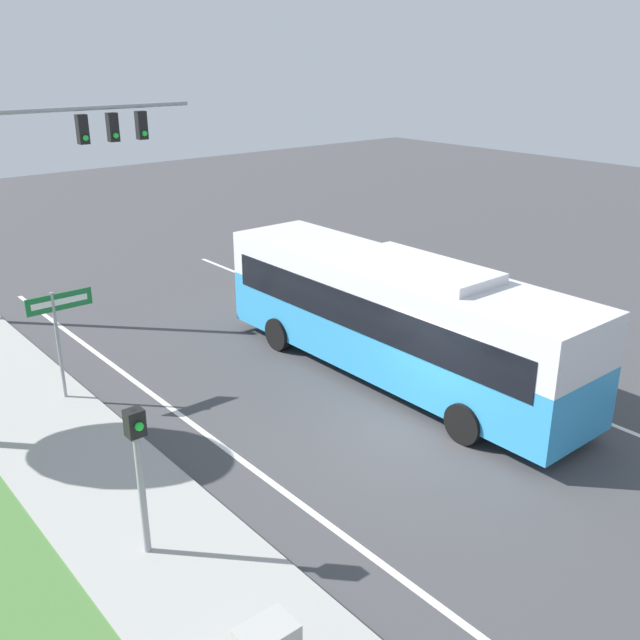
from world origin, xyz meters
TOP-DOWN VIEW (x-y plane):
  - ground_plane at (0.00, 0.00)m, footprint 80.00×80.00m
  - sidewalk at (-6.20, 0.00)m, footprint 2.80×80.00m
  - lane_divider_near at (-3.60, 0.00)m, footprint 0.14×30.00m
  - lane_divider_far at (3.60, 0.00)m, footprint 0.14×30.00m
  - bus at (1.61, 2.39)m, footprint 2.59×10.61m
  - signal_gantry at (-2.47, 13.07)m, footprint 7.37×0.41m
  - pedestrian_signal at (-6.43, 0.06)m, footprint 0.28×0.34m
  - street_sign at (-5.25, 6.41)m, footprint 1.52×0.08m

SIDE VIEW (x-z plane):
  - ground_plane at x=0.00m, z-range 0.00..0.00m
  - lane_divider_near at x=-3.60m, z-range 0.00..0.01m
  - lane_divider_far at x=3.60m, z-range 0.00..0.01m
  - sidewalk at x=-6.20m, z-range 0.00..0.12m
  - bus at x=1.61m, z-range 0.14..3.36m
  - pedestrian_signal at x=-6.43m, z-range 0.52..3.24m
  - street_sign at x=-5.25m, z-range 0.59..3.32m
  - signal_gantry at x=-2.47m, z-range 1.55..7.95m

